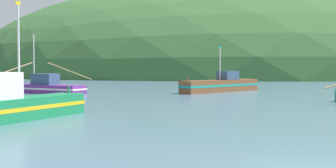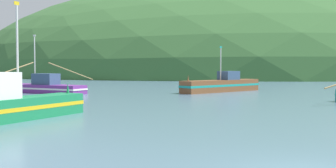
{
  "view_description": "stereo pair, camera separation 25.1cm",
  "coord_description": "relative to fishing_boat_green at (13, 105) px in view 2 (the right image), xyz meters",
  "views": [
    {
      "loc": [
        -7.06,
        -9.91,
        3.09
      ],
      "look_at": [
        2.88,
        26.42,
        1.4
      ],
      "focal_mm": 43.81,
      "sensor_mm": 36.0,
      "label": 1
    },
    {
      "loc": [
        -6.82,
        -9.98,
        3.09
      ],
      "look_at": [
        2.88,
        26.42,
        1.4
      ],
      "focal_mm": 43.81,
      "sensor_mm": 36.0,
      "label": 2
    }
  ],
  "objects": [
    {
      "name": "hill_far_center",
      "position": [
        81.48,
        126.8,
        -0.85
      ],
      "size": [
        215.1,
        172.08,
        69.56
      ],
      "primitive_type": "ellipsoid",
      "color": "#386633",
      "rests_on": "ground"
    },
    {
      "name": "hill_far_left",
      "position": [
        102.49,
        176.77,
        -0.85
      ],
      "size": [
        183.64,
        146.91,
        74.1
      ],
      "primitive_type": "ellipsoid",
      "color": "#516B38",
      "rests_on": "ground"
    },
    {
      "name": "fishing_boat_purple",
      "position": [
        0.62,
        24.11,
        -0.17
      ],
      "size": [
        12.63,
        13.05,
        6.63
      ],
      "rotation": [
        0.0,
        0.0,
        2.37
      ],
      "color": "#6B2D84",
      "rests_on": "ground"
    },
    {
      "name": "hill_far_right",
      "position": [
        40.96,
        126.41,
        -0.85
      ],
      "size": [
        93.93,
        75.14,
        60.35
      ],
      "primitive_type": "ellipsoid",
      "color": "#516B38",
      "rests_on": "ground"
    },
    {
      "name": "fishing_boat_green",
      "position": [
        0.0,
        0.0,
        0.0
      ],
      "size": [
        7.84,
        8.26,
        6.72
      ],
      "rotation": [
        0.0,
        0.0,
        0.83
      ],
      "color": "#197A47",
      "rests_on": "ground"
    },
    {
      "name": "fishing_boat_brown",
      "position": [
        21.14,
        20.68,
        -0.02
      ],
      "size": [
        11.57,
        7.03,
        5.37
      ],
      "rotation": [
        0.0,
        0.0,
        3.6
      ],
      "color": "brown",
      "rests_on": "ground"
    }
  ]
}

